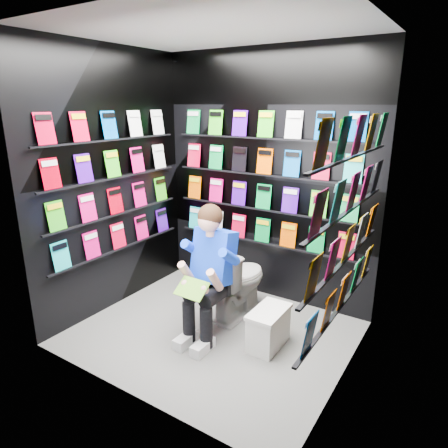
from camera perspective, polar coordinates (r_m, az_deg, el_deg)
The scene contains 14 objects.
floor at distance 3.86m, azimuth -1.68°, elevation -15.31°, with size 2.40×2.40×0.00m, color slate.
ceiling at distance 3.32m, azimuth -2.10°, elevation 26.27°, with size 2.40×2.40×0.00m, color white.
wall_back at distance 4.20m, azimuth 5.94°, elevation 6.39°, with size 2.40×0.04×2.60m, color black.
wall_front at distance 2.63m, azimuth -14.33°, elevation -0.43°, with size 2.40×0.04×2.60m, color black.
wall_left at distance 4.15m, azimuth -15.73°, elevation 5.71°, with size 0.04×2.00×2.60m, color black.
wall_right at distance 2.87m, azimuth 18.26°, elevation 0.71°, with size 0.04×2.00×2.60m, color black.
comics_back at distance 4.18m, azimuth 5.75°, elevation 6.40°, with size 2.10×0.06×1.37m, color red, non-canonical shape.
comics_left at distance 4.12m, azimuth -15.45°, elevation 5.74°, with size 0.06×1.70×1.37m, color red, non-canonical shape.
comics_right at distance 2.88m, azimuth 17.70°, elevation 0.90°, with size 0.06×1.70×1.37m, color red, non-canonical shape.
toilet at distance 4.01m, azimuth 1.82°, elevation -8.07°, with size 0.42×0.75×0.73m, color silver.
longbox at distance 3.63m, azimuth 6.36°, elevation -14.75°, with size 0.23×0.42×0.32m, color white.
longbox_lid at distance 3.54m, azimuth 6.45°, elevation -12.34°, with size 0.25×0.45×0.03m, color white.
reader at distance 3.56m, azimuth -1.29°, elevation -4.69°, with size 0.49×0.71×1.31m, color blue, non-canonical shape.
held_comic at distance 3.37m, azimuth -4.64°, elevation -9.17°, with size 0.28×0.01×0.19m, color green.
Camera 1 is at (1.86, -2.69, 2.06)m, focal length 32.00 mm.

